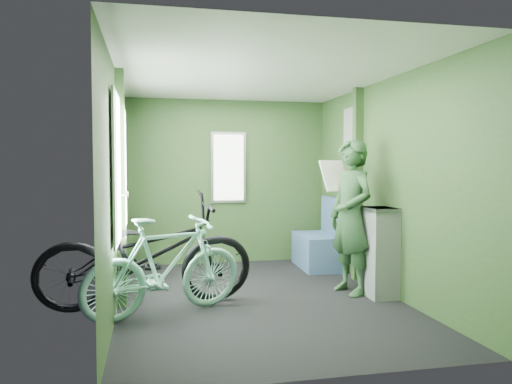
{
  "coord_description": "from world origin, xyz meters",
  "views": [
    {
      "loc": [
        -1.08,
        -4.99,
        1.37
      ],
      "look_at": [
        0.0,
        0.1,
        1.1
      ],
      "focal_mm": 35.0,
      "sensor_mm": 36.0,
      "label": 1
    }
  ],
  "objects_px": {
    "bicycle_black": "(148,309)",
    "passenger": "(351,217)",
    "bicycle_mint": "(167,317)",
    "bench_seat": "(319,247)",
    "waste_box": "(380,252)"
  },
  "relations": [
    {
      "from": "bicycle_black",
      "to": "passenger",
      "type": "xyz_separation_m",
      "value": [
        2.14,
        0.17,
        0.83
      ]
    },
    {
      "from": "bicycle_black",
      "to": "bicycle_mint",
      "type": "xyz_separation_m",
      "value": [
        0.17,
        -0.3,
        0.0
      ]
    },
    {
      "from": "bicycle_mint",
      "to": "bench_seat",
      "type": "distance_m",
      "value": 2.79
    },
    {
      "from": "bicycle_black",
      "to": "passenger",
      "type": "height_order",
      "value": "passenger"
    },
    {
      "from": "passenger",
      "to": "bench_seat",
      "type": "distance_m",
      "value": 1.48
    },
    {
      "from": "bicycle_mint",
      "to": "waste_box",
      "type": "distance_m",
      "value": 2.27
    },
    {
      "from": "passenger",
      "to": "waste_box",
      "type": "height_order",
      "value": "passenger"
    },
    {
      "from": "bicycle_black",
      "to": "bicycle_mint",
      "type": "relative_size",
      "value": 1.32
    },
    {
      "from": "bicycle_black",
      "to": "passenger",
      "type": "relative_size",
      "value": 1.25
    },
    {
      "from": "waste_box",
      "to": "bench_seat",
      "type": "relative_size",
      "value": 1.0
    },
    {
      "from": "bicycle_mint",
      "to": "bench_seat",
      "type": "height_order",
      "value": "bench_seat"
    },
    {
      "from": "bicycle_black",
      "to": "waste_box",
      "type": "xyz_separation_m",
      "value": [
        2.38,
        -0.04,
        0.47
      ]
    },
    {
      "from": "bicycle_black",
      "to": "passenger",
      "type": "distance_m",
      "value": 2.3
    },
    {
      "from": "bicycle_mint",
      "to": "bicycle_black",
      "type": "bearing_deg",
      "value": 7.5
    },
    {
      "from": "waste_box",
      "to": "bench_seat",
      "type": "distance_m",
      "value": 1.59
    }
  ]
}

